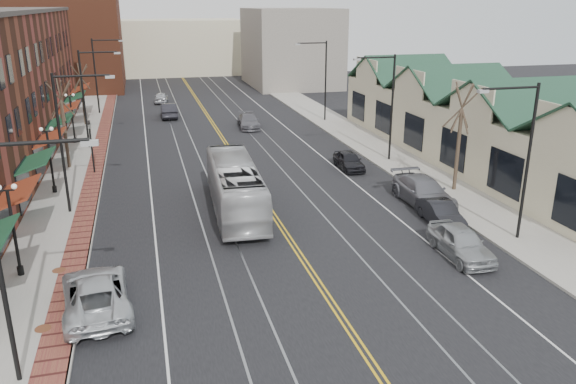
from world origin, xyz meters
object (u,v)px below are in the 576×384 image
parked_suv (96,294)px  parked_car_d (349,160)px  transit_bus (235,187)px  parked_car_b (441,213)px  parked_car_c (423,192)px  parked_car_a (461,242)px

parked_suv → parked_car_d: size_ratio=1.41×
transit_bus → parked_suv: 12.28m
parked_car_b → transit_bus: bearing=159.4°
parked_car_c → parked_car_a: bearing=-103.4°
transit_bus → parked_car_a: bearing=139.5°
transit_bus → parked_car_b: size_ratio=2.72×
transit_bus → parked_car_c: bearing=174.1°
parked_car_d → parked_car_c: bearing=-77.1°
parked_car_a → parked_car_d: (0.13, 15.67, -0.10)m
transit_bus → parked_car_b: bearing=157.8°
parked_suv → parked_car_a: 16.82m
parked_car_a → parked_car_c: bearing=78.0°
parked_car_a → parked_car_c: 7.48m
transit_bus → parked_suv: transit_bus is taller
parked_suv → parked_car_c: (18.60, 8.09, 0.06)m
transit_bus → parked_car_d: transit_bus is taller
transit_bus → parked_car_a: (9.50, -9.02, -0.75)m
parked_suv → parked_car_c: 20.28m
transit_bus → parked_car_b: (10.66, -5.02, -0.86)m
parked_car_c → parked_car_b: bearing=-100.5°
parked_car_b → parked_car_c: bearing=83.6°
parked_car_b → parked_car_d: parked_car_d is taller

